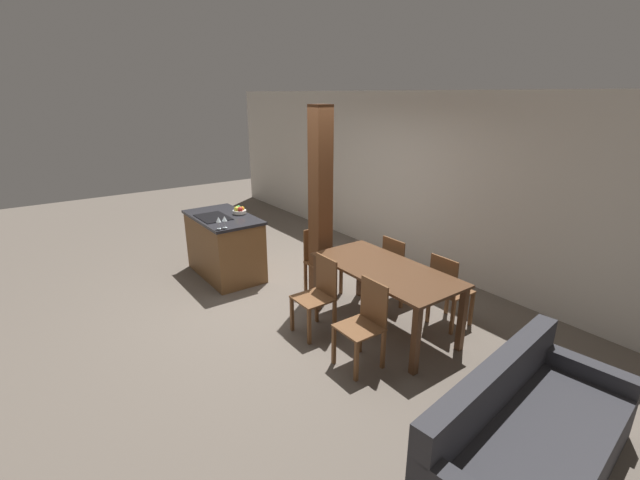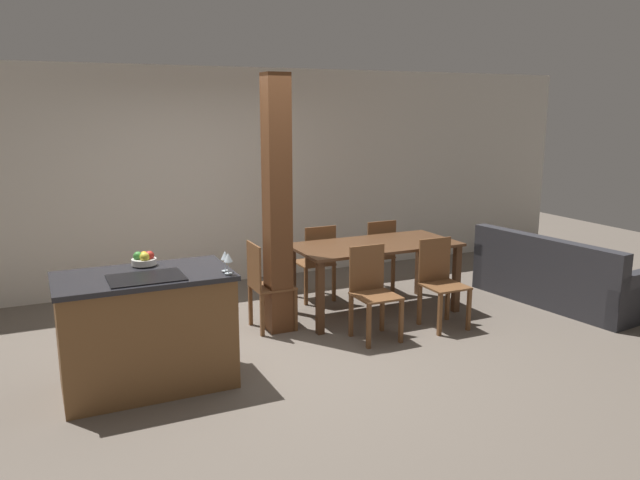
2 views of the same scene
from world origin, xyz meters
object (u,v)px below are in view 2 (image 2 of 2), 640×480
object	(u,v)px
dining_chair_near_left	(372,291)
timber_post	(277,206)
fruit_bowl	(144,259)
wine_glass_middle	(225,256)
couch	(559,279)
dining_table	(375,253)
dining_chair_far_left	(316,261)
dining_chair_far_right	(376,254)
dining_chair_head_end	(265,284)
dining_chair_near_right	(441,281)
wine_glass_near	(228,258)
kitchen_island	(146,330)

from	to	relation	value
dining_chair_near_left	timber_post	bearing A→B (deg)	142.47
fruit_bowl	wine_glass_middle	xyz separation A→B (m)	(0.55, -0.48, 0.08)
dining_chair_near_left	couch	bearing A→B (deg)	1.42
dining_table	dining_chair_far_left	world-z (taller)	dining_chair_far_left
dining_chair_near_left	dining_chair_far_right	world-z (taller)	same
wine_glass_middle	dining_chair_head_end	distance (m)	1.41
dining_table	dining_chair_near_right	world-z (taller)	dining_chair_near_right
wine_glass_near	timber_post	bearing A→B (deg)	52.42
dining_chair_far_right	couch	distance (m)	2.12
dining_chair_near_left	dining_chair_far_right	bearing A→B (deg)	58.46
wine_glass_middle	dining_chair_head_end	xyz separation A→B (m)	(0.71, 1.06, -0.60)
dining_chair_near_right	couch	xyz separation A→B (m)	(1.71, 0.06, -0.20)
kitchen_island	wine_glass_middle	world-z (taller)	wine_glass_middle
couch	wine_glass_near	bearing A→B (deg)	90.28
dining_chair_near_right	couch	bearing A→B (deg)	2.09
dining_chair_near_left	dining_chair_head_end	bearing A→B (deg)	142.91
fruit_bowl	dining_chair_near_left	bearing A→B (deg)	-1.86
dining_chair_far_right	dining_chair_near_left	bearing A→B (deg)	58.46
wine_glass_middle	dining_chair_head_end	bearing A→B (deg)	56.05
kitchen_island	wine_glass_near	xyz separation A→B (m)	(0.60, -0.31, 0.60)
dining_chair_far_left	timber_post	size ratio (longest dim) A/B	0.35
dining_chair_near_right	timber_post	distance (m)	1.84
kitchen_island	dining_chair_far_right	xyz separation A→B (m)	(2.98, 1.49, 0.00)
timber_post	kitchen_island	bearing A→B (deg)	-151.90
dining_chair_near_right	dining_chair_head_end	distance (m)	1.79
dining_chair_far_left	wine_glass_middle	bearing A→B (deg)	47.37
dining_chair_far_right	dining_table	bearing A→B (deg)	58.46
wine_glass_near	dining_chair_head_end	world-z (taller)	wine_glass_near
wine_glass_near	dining_chair_head_end	bearing A→B (deg)	58.05
fruit_bowl	dining_chair_far_right	size ratio (longest dim) A/B	0.22
fruit_bowl	couch	size ratio (longest dim) A/B	0.10
kitchen_island	fruit_bowl	world-z (taller)	fruit_bowl
kitchen_island	dining_chair_head_end	world-z (taller)	kitchen_island
dining_chair_far_left	dining_chair_head_end	bearing A→B (deg)	37.09
wine_glass_near	wine_glass_middle	world-z (taller)	same
wine_glass_middle	dining_chair_far_left	bearing A→B (deg)	47.37
fruit_bowl	timber_post	distance (m)	1.49
dining_chair_far_right	dining_chair_head_end	xyz separation A→B (m)	(-1.66, -0.65, 0.00)
dining_chair_near_left	dining_chair_far_left	distance (m)	1.30
dining_table	dining_chair_far_left	size ratio (longest dim) A/B	1.98
fruit_bowl	wine_glass_near	xyz separation A→B (m)	(0.55, -0.56, 0.08)
dining_table	dining_chair_near_left	xyz separation A→B (m)	(-0.40, -0.65, -0.19)
dining_chair_head_end	couch	size ratio (longest dim) A/B	0.44
dining_chair_near_left	wine_glass_middle	bearing A→B (deg)	-165.47
dining_chair_near_right	dining_chair_far_right	world-z (taller)	same
dining_chair_head_end	dining_chair_far_right	bearing A→B (deg)	-68.59
kitchen_island	couch	distance (m)	4.70
dining_chair_far_left	dining_chair_far_right	world-z (taller)	same
dining_chair_near_left	timber_post	size ratio (longest dim) A/B	0.35
dining_chair_far_left	dining_chair_far_right	xyz separation A→B (m)	(0.80, 0.00, 0.00)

